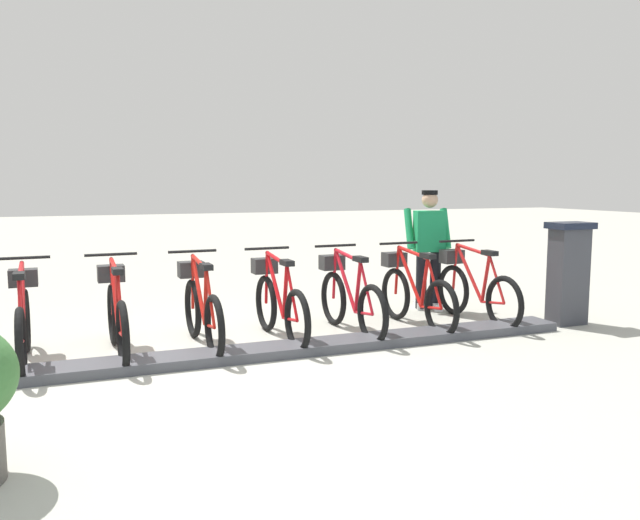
% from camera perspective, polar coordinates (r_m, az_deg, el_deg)
% --- Properties ---
extents(ground_plane, '(60.00, 60.00, 0.00)m').
position_cam_1_polar(ground_plane, '(6.41, -11.59, -9.15)').
color(ground_plane, '#AEAC9F').
extents(dock_rail_base, '(0.44, 8.64, 0.10)m').
position_cam_1_polar(dock_rail_base, '(6.40, -11.60, -8.72)').
color(dock_rail_base, '#47474C').
rests_on(dock_rail_base, ground).
extents(payment_kiosk, '(0.36, 0.52, 1.28)m').
position_cam_1_polar(payment_kiosk, '(8.46, 21.45, -0.98)').
color(payment_kiosk, '#38383D').
rests_on(payment_kiosk, ground).
extents(bike_docked_0, '(1.72, 0.54, 1.02)m').
position_cam_1_polar(bike_docked_0, '(8.31, 13.68, -2.47)').
color(bike_docked_0, black).
rests_on(bike_docked_0, ground).
extents(bike_docked_1, '(1.72, 0.54, 1.02)m').
position_cam_1_polar(bike_docked_1, '(7.85, 8.46, -2.90)').
color(bike_docked_1, black).
rests_on(bike_docked_1, ground).
extents(bike_docked_2, '(1.72, 0.54, 1.02)m').
position_cam_1_polar(bike_docked_2, '(7.46, 2.63, -3.35)').
color(bike_docked_2, black).
rests_on(bike_docked_2, ground).
extents(bike_docked_3, '(1.72, 0.54, 1.02)m').
position_cam_1_polar(bike_docked_3, '(7.16, -3.77, -3.80)').
color(bike_docked_3, black).
rests_on(bike_docked_3, ground).
extents(bike_docked_4, '(1.72, 0.54, 1.02)m').
position_cam_1_polar(bike_docked_4, '(6.95, -10.66, -4.23)').
color(bike_docked_4, black).
rests_on(bike_docked_4, ground).
extents(bike_docked_5, '(1.72, 0.54, 1.02)m').
position_cam_1_polar(bike_docked_5, '(6.85, -17.86, -4.62)').
color(bike_docked_5, black).
rests_on(bike_docked_5, ground).
extents(bike_docked_6, '(1.72, 0.54, 1.02)m').
position_cam_1_polar(bike_docked_6, '(6.85, -25.17, -4.94)').
color(bike_docked_6, black).
rests_on(bike_docked_6, ground).
extents(worker_near_rack, '(0.57, 0.69, 1.66)m').
position_cam_1_polar(worker_near_rack, '(8.89, 9.78, 1.35)').
color(worker_near_rack, white).
rests_on(worker_near_rack, ground).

